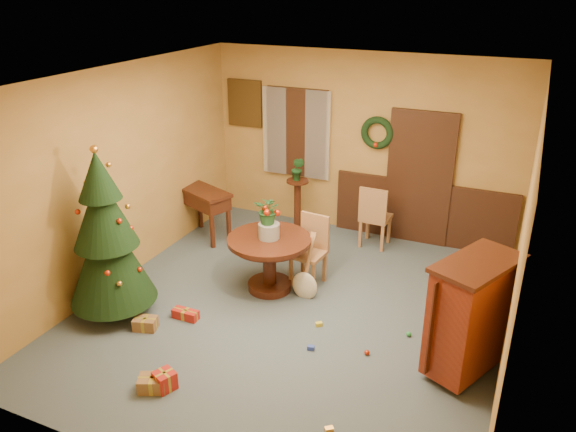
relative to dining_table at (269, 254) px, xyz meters
The scene contains 21 objects.
room_envelope 2.48m from the dining_table, 73.03° to the left, with size 5.50×5.50×5.50m.
dining_table is the anchor object (origin of this frame).
urn 0.33m from the dining_table, behind, with size 0.28×0.28×0.20m, color slate.
centerpiece_plant 0.63m from the dining_table, behind, with size 0.35×0.30×0.39m, color #1E4C23.
chair_near 0.60m from the dining_table, 44.93° to the left, with size 0.46×0.46×0.97m.
chair_far 2.03m from the dining_table, 63.33° to the left, with size 0.45×0.45×1.01m.
guitar 0.53m from the dining_table, ahead, with size 0.35×0.16×0.82m, color beige, non-canonical shape.
plant_stand 1.84m from the dining_table, 101.56° to the left, with size 0.36×0.36×0.92m.
stand_plant 1.93m from the dining_table, 101.56° to the left, with size 0.21×0.17×0.38m, color #19471E.
christmas_tree 2.07m from the dining_table, 139.60° to the right, with size 1.06×1.06×2.18m.
writing_desk 1.97m from the dining_table, 147.21° to the left, with size 1.01×0.76×0.81m.
sideboard 2.74m from the dining_table, 14.37° to the right, with size 0.92×1.16×1.32m.
gift_a 2.36m from the dining_table, 95.34° to the right, with size 0.34×0.31×0.15m.
gift_b 2.29m from the dining_table, 92.83° to the right, with size 0.26×0.26×0.20m.
gift_c 1.80m from the dining_table, 123.11° to the right, with size 0.31×0.26×0.15m.
gift_d 1.34m from the dining_table, 120.75° to the right, with size 0.34×0.14×0.12m.
toy_a 1.53m from the dining_table, 45.42° to the right, with size 0.08×0.05×0.05m, color #2A43B7.
toy_b 2.06m from the dining_table, ahead, with size 0.06×0.06×0.06m, color green.
toy_c 1.20m from the dining_table, 30.95° to the right, with size 0.08×0.05×0.05m, color yellow.
toy_d 1.91m from the dining_table, 27.95° to the right, with size 0.06×0.06×0.06m, color #B4280C.
toy_e 2.73m from the dining_table, 52.33° to the right, with size 0.08×0.05×0.05m, color #F19E38.
Camera 1 is at (2.43, -5.54, 3.91)m, focal length 35.00 mm.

